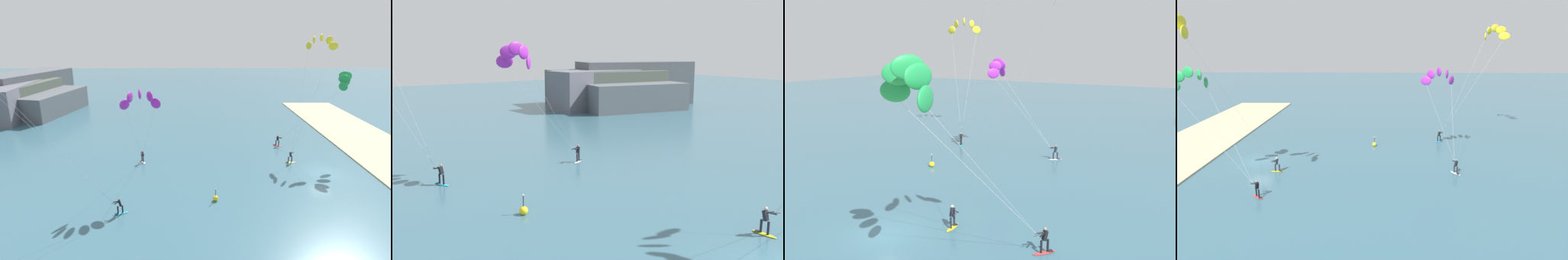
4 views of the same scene
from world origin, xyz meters
TOP-DOWN VIEW (x-y plane):
  - kitesurfer_downwind at (-2.82, 21.63)m, footprint 8.31×4.37m
  - marker_buoy at (-6.70, 13.72)m, footprint 0.56×0.56m
  - distant_headland at (31.97, 53.22)m, footprint 29.89×22.08m

SIDE VIEW (x-z plane):
  - marker_buoy at x=-6.70m, z-range -0.39..0.99m
  - distant_headland at x=31.97m, z-range -0.85..7.19m
  - kitesurfer_downwind at x=-2.82m, z-range 3.97..15.04m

